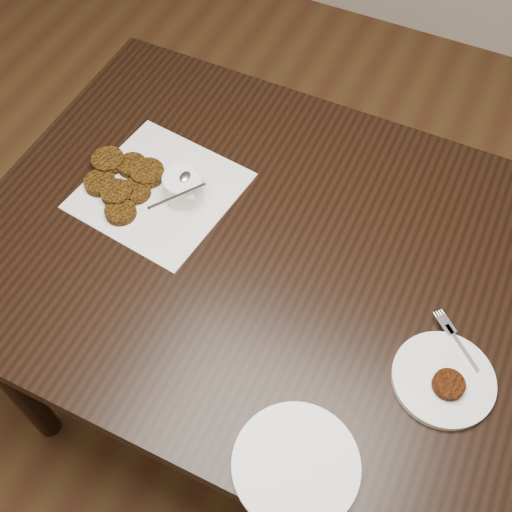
{
  "coord_description": "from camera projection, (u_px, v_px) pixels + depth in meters",
  "views": [
    {
      "loc": [
        0.25,
        -0.45,
        1.76
      ],
      "look_at": [
        -0.02,
        0.12,
        0.8
      ],
      "focal_mm": 43.79,
      "sensor_mm": 36.0,
      "label": 1
    }
  ],
  "objects": [
    {
      "name": "floor",
      "position": [
        245.0,
        448.0,
        1.75
      ],
      "size": [
        4.0,
        4.0,
        0.0
      ],
      "primitive_type": "plane",
      "color": "brown",
      "rests_on": "ground"
    },
    {
      "name": "sauce_ramekin",
      "position": [
        182.0,
        177.0,
        1.24
      ],
      "size": [
        0.14,
        0.14,
        0.12
      ],
      "primitive_type": null,
      "rotation": [
        0.0,
        0.0,
        -0.4
      ],
      "color": "white",
      "rests_on": "napkin"
    },
    {
      "name": "napkin",
      "position": [
        160.0,
        191.0,
        1.3
      ],
      "size": [
        0.33,
        0.33,
        0.0
      ],
      "primitive_type": "cube",
      "rotation": [
        0.0,
        0.0,
        -0.12
      ],
      "color": "white",
      "rests_on": "table"
    },
    {
      "name": "table",
      "position": [
        302.0,
        350.0,
        1.51
      ],
      "size": [
        1.37,
        0.88,
        0.75
      ],
      "primitive_type": "cube",
      "color": "black",
      "rests_on": "floor"
    },
    {
      "name": "plate_empty",
      "position": [
        296.0,
        465.0,
        0.98
      ],
      "size": [
        0.26,
        0.26,
        0.01
      ],
      "primitive_type": "cylinder",
      "rotation": [
        0.0,
        0.0,
        -0.32
      ],
      "color": "silver",
      "rests_on": "table"
    },
    {
      "name": "patty_cluster",
      "position": [
        124.0,
        185.0,
        1.29
      ],
      "size": [
        0.3,
        0.3,
        0.02
      ],
      "primitive_type": null,
      "rotation": [
        0.0,
        0.0,
        0.41
      ],
      "color": "#603A0C",
      "rests_on": "napkin"
    },
    {
      "name": "plate_with_patty",
      "position": [
        444.0,
        378.0,
        1.06
      ],
      "size": [
        0.25,
        0.25,
        0.03
      ],
      "primitive_type": null,
      "rotation": [
        0.0,
        0.0,
        -0.72
      ],
      "color": "white",
      "rests_on": "table"
    }
  ]
}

